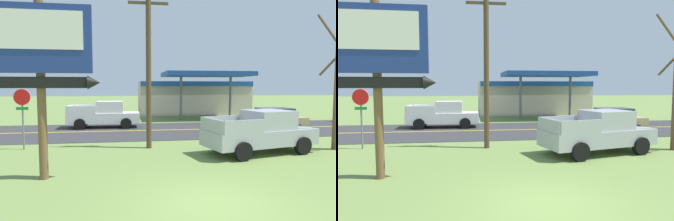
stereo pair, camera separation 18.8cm
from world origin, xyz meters
The scene contains 10 objects.
ground_plane centered at (0.00, 0.00, 0.00)m, with size 180.00×180.00×0.00m, color olive.
road_asphalt centered at (0.00, 13.00, 0.01)m, with size 140.00×8.00×0.02m, color #333335.
road_centre_line centered at (0.00, 13.00, 0.02)m, with size 126.00×0.20×0.01m, color gold.
motel_sign centered at (-4.83, 2.68, 4.04)m, with size 3.54×0.54×5.94m.
stop_sign centered at (-7.12, 7.75, 2.03)m, with size 0.80×0.08×2.95m.
utility_pole centered at (-1.07, 7.25, 4.50)m, with size 2.15×0.26×8.35m.
gas_station centered at (5.31, 25.39, 1.94)m, with size 12.00×11.50×4.40m.
pickup_silver_parked_on_lawn centered at (3.94, 5.45, 0.96)m, with size 5.51×3.11×1.96m.
pickup_white_on_road centered at (-3.73, 15.00, 0.96)m, with size 5.20×2.24×1.96m.
car_tan_mid_lane centered at (7.45, 11.00, 0.83)m, with size 4.20×2.00×1.64m.
Camera 2 is at (-2.01, -7.23, 3.05)m, focal length 31.47 mm.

